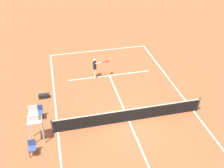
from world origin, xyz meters
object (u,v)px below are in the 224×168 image
at_px(tennis_ball, 88,82).
at_px(courtside_chair_mid, 40,111).
at_px(umpire_chair, 34,119).
at_px(courtside_chair_near, 32,147).
at_px(player_serving, 95,66).
at_px(equipment_bag, 44,96).

distance_m(tennis_ball, courtside_chair_mid, 5.05).
xyz_separation_m(umpire_chair, courtside_chair_near, (0.28, 1.05, -1.07)).
relative_size(player_serving, tennis_ball, 25.14).
height_order(courtside_chair_mid, equipment_bag, courtside_chair_mid).
height_order(player_serving, tennis_ball, player_serving).
bearing_deg(equipment_bag, tennis_ball, -159.71).
relative_size(player_serving, umpire_chair, 0.71).
xyz_separation_m(player_serving, tennis_ball, (0.76, 0.68, -0.98)).
height_order(courtside_chair_near, equipment_bag, courtside_chair_near).
distance_m(tennis_ball, equipment_bag, 3.61).
distance_m(tennis_ball, courtside_chair_near, 7.72).
relative_size(umpire_chair, courtside_chair_near, 2.54).
bearing_deg(player_serving, umpire_chair, -45.05).
height_order(player_serving, courtside_chair_mid, player_serving).
distance_m(player_serving, courtside_chair_near, 8.70).
distance_m(courtside_chair_near, courtside_chair_mid, 3.11).
relative_size(tennis_ball, umpire_chair, 0.03).
distance_m(player_serving, equipment_bag, 4.65).
relative_size(courtside_chair_mid, equipment_bag, 1.25).
height_order(umpire_chair, courtside_chair_mid, umpire_chair).
relative_size(tennis_ball, courtside_chair_mid, 0.07).
xyz_separation_m(player_serving, courtside_chair_near, (4.86, 7.20, -0.48)).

